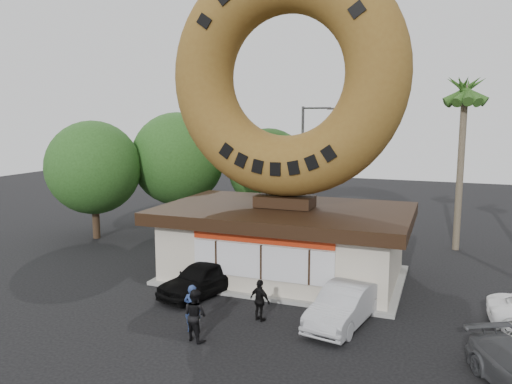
{
  "coord_description": "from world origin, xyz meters",
  "views": [
    {
      "loc": [
        6.76,
        -15.3,
        7.36
      ],
      "look_at": [
        -0.64,
        4.0,
        4.23
      ],
      "focal_mm": 35.0,
      "sensor_mm": 36.0,
      "label": 1
    }
  ],
  "objects_px": {
    "person_left": "(192,308)",
    "person_center": "(195,315)",
    "car_silver": "(344,305)",
    "donut_shop": "(284,240)",
    "car_black": "(202,278)",
    "person_right": "(260,300)",
    "street_lamp": "(304,161)",
    "giant_donut": "(286,76)"
  },
  "relations": [
    {
      "from": "donut_shop",
      "to": "car_silver",
      "type": "relative_size",
      "value": 2.65
    },
    {
      "from": "donut_shop",
      "to": "person_left",
      "type": "distance_m",
      "value": 7.0
    },
    {
      "from": "car_black",
      "to": "car_silver",
      "type": "xyz_separation_m",
      "value": [
        6.08,
        -0.87,
        -0.01
      ]
    },
    {
      "from": "donut_shop",
      "to": "person_left",
      "type": "relative_size",
      "value": 6.62
    },
    {
      "from": "donut_shop",
      "to": "street_lamp",
      "type": "distance_m",
      "value": 10.54
    },
    {
      "from": "person_right",
      "to": "person_center",
      "type": "bearing_deg",
      "value": 78.73
    },
    {
      "from": "donut_shop",
      "to": "person_left",
      "type": "bearing_deg",
      "value": -99.21
    },
    {
      "from": "donut_shop",
      "to": "person_right",
      "type": "height_order",
      "value": "donut_shop"
    },
    {
      "from": "person_left",
      "to": "person_right",
      "type": "distance_m",
      "value": 2.52
    },
    {
      "from": "street_lamp",
      "to": "person_left",
      "type": "xyz_separation_m",
      "value": [
        0.75,
        -16.86,
        -3.64
      ]
    },
    {
      "from": "car_black",
      "to": "giant_donut",
      "type": "bearing_deg",
      "value": 72.29
    },
    {
      "from": "street_lamp",
      "to": "person_right",
      "type": "xyz_separation_m",
      "value": [
        2.58,
        -15.14,
        -3.71
      ]
    },
    {
      "from": "person_right",
      "to": "car_silver",
      "type": "relative_size",
      "value": 0.36
    },
    {
      "from": "donut_shop",
      "to": "person_left",
      "type": "height_order",
      "value": "donut_shop"
    },
    {
      "from": "person_center",
      "to": "person_right",
      "type": "bearing_deg",
      "value": -104.46
    },
    {
      "from": "giant_donut",
      "to": "person_right",
      "type": "height_order",
      "value": "giant_donut"
    },
    {
      "from": "donut_shop",
      "to": "giant_donut",
      "type": "bearing_deg",
      "value": 90.0
    },
    {
      "from": "donut_shop",
      "to": "person_center",
      "type": "bearing_deg",
      "value": -95.63
    },
    {
      "from": "person_left",
      "to": "person_center",
      "type": "xyz_separation_m",
      "value": [
        0.38,
        -0.53,
        0.03
      ]
    },
    {
      "from": "street_lamp",
      "to": "car_silver",
      "type": "height_order",
      "value": "street_lamp"
    },
    {
      "from": "street_lamp",
      "to": "person_center",
      "type": "relative_size",
      "value": 4.57
    },
    {
      "from": "person_left",
      "to": "person_center",
      "type": "height_order",
      "value": "person_center"
    },
    {
      "from": "person_left",
      "to": "car_silver",
      "type": "distance_m",
      "value": 5.36
    },
    {
      "from": "person_left",
      "to": "person_right",
      "type": "height_order",
      "value": "person_left"
    },
    {
      "from": "donut_shop",
      "to": "car_silver",
      "type": "distance_m",
      "value": 5.73
    },
    {
      "from": "person_left",
      "to": "car_silver",
      "type": "xyz_separation_m",
      "value": [
        4.73,
        2.53,
        -0.15
      ]
    },
    {
      "from": "person_center",
      "to": "car_black",
      "type": "bearing_deg",
      "value": -47.87
    },
    {
      "from": "person_right",
      "to": "car_black",
      "type": "distance_m",
      "value": 3.6
    },
    {
      "from": "person_center",
      "to": "car_black",
      "type": "height_order",
      "value": "person_center"
    },
    {
      "from": "giant_donut",
      "to": "person_right",
      "type": "distance_m",
      "value": 9.84
    },
    {
      "from": "donut_shop",
      "to": "person_right",
      "type": "relative_size",
      "value": 7.27
    },
    {
      "from": "giant_donut",
      "to": "car_silver",
      "type": "relative_size",
      "value": 2.52
    },
    {
      "from": "person_right",
      "to": "donut_shop",
      "type": "bearing_deg",
      "value": -60.55
    },
    {
      "from": "giant_donut",
      "to": "person_center",
      "type": "bearing_deg",
      "value": -95.62
    },
    {
      "from": "giant_donut",
      "to": "street_lamp",
      "type": "xyz_separation_m",
      "value": [
        -1.86,
        10.0,
        -4.65
      ]
    },
    {
      "from": "person_left",
      "to": "car_silver",
      "type": "bearing_deg",
      "value": -155.4
    },
    {
      "from": "street_lamp",
      "to": "person_center",
      "type": "xyz_separation_m",
      "value": [
        1.13,
        -17.39,
        -3.61
      ]
    },
    {
      "from": "person_left",
      "to": "giant_donut",
      "type": "bearing_deg",
      "value": -102.78
    },
    {
      "from": "car_black",
      "to": "car_silver",
      "type": "relative_size",
      "value": 0.98
    },
    {
      "from": "donut_shop",
      "to": "giant_donut",
      "type": "xyz_separation_m",
      "value": [
        0.0,
        0.02,
        7.36
      ]
    },
    {
      "from": "person_right",
      "to": "street_lamp",
      "type": "bearing_deg",
      "value": -58.89
    },
    {
      "from": "person_right",
      "to": "car_black",
      "type": "xyz_separation_m",
      "value": [
        -3.19,
        1.68,
        -0.06
      ]
    }
  ]
}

